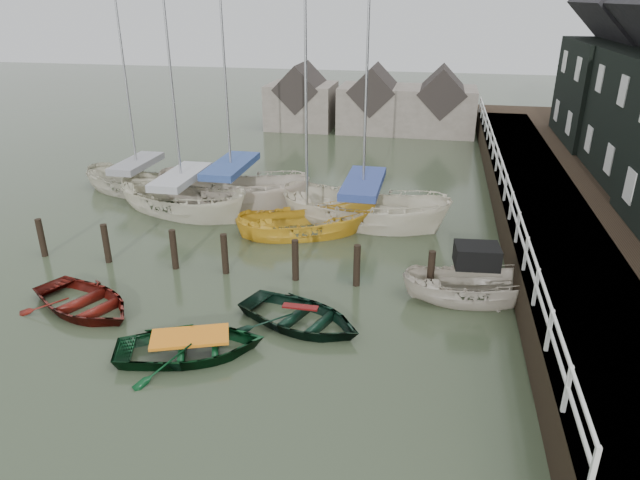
% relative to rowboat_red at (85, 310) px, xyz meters
% --- Properties ---
extents(ground, '(120.00, 120.00, 0.00)m').
position_rel_rowboat_red_xyz_m(ground, '(4.43, 0.14, 0.00)').
color(ground, '#303A25').
rests_on(ground, ground).
extents(pier, '(3.04, 32.00, 2.70)m').
position_rel_rowboat_red_xyz_m(pier, '(13.91, 10.14, 0.71)').
color(pier, black).
rests_on(pier, ground).
extents(mooring_pilings, '(13.72, 0.22, 1.80)m').
position_rel_rowboat_red_xyz_m(mooring_pilings, '(3.32, 3.14, 0.50)').
color(mooring_pilings, black).
rests_on(mooring_pilings, ground).
extents(far_sheds, '(14.00, 4.08, 4.39)m').
position_rel_rowboat_red_xyz_m(far_sheds, '(5.26, 26.14, 1.86)').
color(far_sheds, '#665B51').
rests_on(far_sheds, ground).
extents(rowboat_red, '(4.58, 4.05, 0.79)m').
position_rel_rowboat_red_xyz_m(rowboat_red, '(0.00, 0.00, 0.00)').
color(rowboat_red, '#50100B').
rests_on(rowboat_red, ground).
extents(rowboat_green, '(4.49, 3.85, 0.78)m').
position_rel_rowboat_red_xyz_m(rowboat_green, '(4.01, -1.51, 0.00)').
color(rowboat_green, black).
rests_on(rowboat_green, ground).
extents(rowboat_dkgreen, '(4.43, 3.81, 0.77)m').
position_rel_rowboat_red_xyz_m(rowboat_dkgreen, '(6.43, 0.47, 0.00)').
color(rowboat_dkgreen, black).
rests_on(rowboat_dkgreen, ground).
extents(motorboat, '(4.42, 2.00, 2.56)m').
position_rel_rowboat_red_xyz_m(motorboat, '(11.23, 2.89, 0.10)').
color(motorboat, '#C0B5A4').
rests_on(motorboat, ground).
extents(sailboat_a, '(7.18, 4.62, 11.87)m').
position_rel_rowboat_red_xyz_m(sailboat_a, '(-0.60, 8.42, 0.06)').
color(sailboat_a, beige).
rests_on(sailboat_a, ground).
extents(sailboat_b, '(7.47, 3.35, 11.83)m').
position_rel_rowboat_red_xyz_m(sailboat_b, '(1.03, 10.04, 0.06)').
color(sailboat_b, beige).
rests_on(sailboat_b, ground).
extents(sailboat_c, '(5.89, 3.99, 10.91)m').
position_rel_rowboat_red_xyz_m(sailboat_c, '(5.12, 7.12, 0.02)').
color(sailboat_c, gold).
rests_on(sailboat_c, ground).
extents(sailboat_d, '(7.62, 4.21, 13.08)m').
position_rel_rowboat_red_xyz_m(sailboat_d, '(7.07, 8.73, 0.06)').
color(sailboat_d, beige).
rests_on(sailboat_d, ground).
extents(sailboat_e, '(6.41, 3.77, 10.24)m').
position_rel_rowboat_red_xyz_m(sailboat_e, '(-3.73, 10.43, 0.06)').
color(sailboat_e, beige).
rests_on(sailboat_e, ground).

